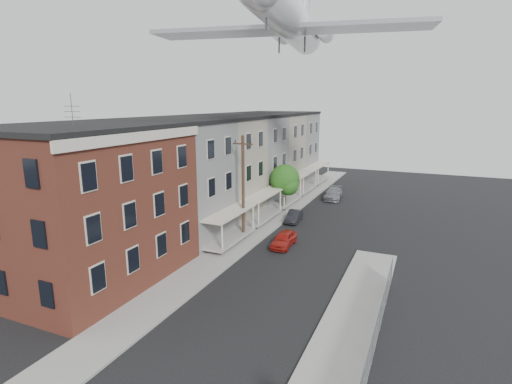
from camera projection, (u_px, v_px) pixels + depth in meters
sidewalk_left at (270, 221)px, 40.01m from camera, size 3.00×62.00×0.12m
sidewalk_right at (343, 344)px, 19.63m from camera, size 3.00×26.00×0.12m
curb_left at (284, 222)px, 39.44m from camera, size 0.15×62.00×0.14m
curb_right at (314, 337)px, 20.19m from camera, size 0.15×26.00×0.14m
corner_building at (84, 203)px, 26.22m from camera, size 10.31×12.30×12.15m
row_house_a at (170, 179)px, 34.71m from camera, size 11.98×7.00×10.30m
row_house_b at (210, 167)px, 40.97m from camera, size 11.98×7.00×10.30m
row_house_c at (240, 159)px, 47.23m from camera, size 11.98×7.00×10.30m
row_house_d at (263, 152)px, 53.48m from camera, size 11.98×7.00×10.30m
row_house_e at (281, 147)px, 59.74m from camera, size 11.98×7.00×10.30m
chainlink_fence at (373, 345)px, 17.94m from camera, size 0.06×18.06×1.90m
utility_pole at (243, 187)px, 33.67m from camera, size 1.80×0.26×9.00m
street_tree at (286, 181)px, 42.68m from camera, size 3.22×3.20×5.20m
car_near at (284, 239)px, 32.92m from camera, size 1.54×3.67×1.24m
car_mid at (294, 216)px, 39.72m from camera, size 1.45×3.46×1.11m
car_far at (333, 194)px, 49.04m from camera, size 2.34×4.81×1.35m
airplane at (292, 22)px, 32.36m from camera, size 21.80×24.91×7.16m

